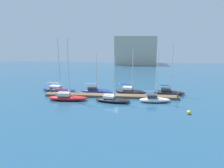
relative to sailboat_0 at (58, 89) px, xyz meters
name	(u,v)px	position (x,y,z in m)	size (l,w,h in m)	color
ground_plane	(111,97)	(11.08, -3.15, -0.50)	(120.00, 120.00, 0.00)	navy
dock_pier	(111,96)	(11.08, -3.15, -0.27)	(24.16, 1.88, 0.46)	brown
dock_piling_near_end	(51,91)	(-0.60, -2.36, 0.20)	(0.28, 0.28, 1.41)	brown
dock_piling_far_end	(178,96)	(22.76, -3.94, 0.20)	(0.28, 0.28, 1.41)	brown
sailboat_0	(58,89)	(0.00, 0.00, 0.00)	(7.52, 3.07, 10.56)	navy
sailboat_1	(67,97)	(3.85, -6.01, 0.11)	(6.96, 2.11, 10.44)	#B21E1E
sailboat_2	(95,90)	(7.61, -0.34, 0.00)	(5.95, 2.38, 7.52)	navy
sailboat_3	(112,99)	(11.61, -6.12, -0.01)	(6.30, 3.02, 7.85)	black
sailboat_4	(130,91)	(14.54, -0.35, 0.06)	(6.34, 3.01, 8.49)	black
sailboat_5	(154,99)	(18.66, -5.55, 0.06)	(5.26, 2.07, 8.60)	white
sailboat_6	(168,92)	(21.82, -0.34, 0.07)	(6.07, 2.80, 9.43)	black
mooring_buoy_yellow	(189,112)	(22.89, -10.70, -0.22)	(0.55, 0.55, 0.55)	yellow
harbor_building_distant	(135,50)	(15.91, 51.58, 5.48)	(17.44, 12.56, 11.96)	#BCB299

